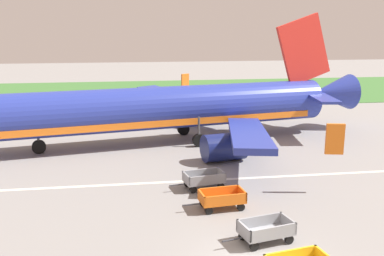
% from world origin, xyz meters
% --- Properties ---
extents(grass_strip, '(220.00, 28.00, 0.06)m').
position_xyz_m(grass_strip, '(0.00, 51.16, 0.03)').
color(grass_strip, '#3D7033').
rests_on(grass_strip, ground).
extents(apron_stripe, '(120.00, 0.36, 0.01)m').
position_xyz_m(apron_stripe, '(0.00, 10.41, 0.01)').
color(apron_stripe, silver).
rests_on(apron_stripe, ground).
extents(airplane, '(37.53, 30.30, 11.34)m').
position_xyz_m(airplane, '(-1.18, 20.72, 3.05)').
color(airplane, '#28389E').
rests_on(airplane, ground).
extents(baggage_cart_third_in_row, '(3.63, 1.91, 1.07)m').
position_xyz_m(baggage_cart_third_in_row, '(1.13, 1.54, 0.60)').
color(baggage_cart_third_in_row, gray).
rests_on(baggage_cart_third_in_row, ground).
extents(baggage_cart_fourth_in_row, '(3.61, 1.67, 1.07)m').
position_xyz_m(baggage_cart_fourth_in_row, '(-0.14, 5.69, 0.60)').
color(baggage_cart_fourth_in_row, orange).
rests_on(baggage_cart_fourth_in_row, ground).
extents(baggage_cart_far_end, '(3.63, 1.85, 1.07)m').
position_xyz_m(baggage_cart_far_end, '(-0.60, 9.01, 0.60)').
color(baggage_cart_far_end, gray).
rests_on(baggage_cart_far_end, ground).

